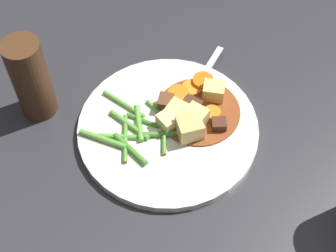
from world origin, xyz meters
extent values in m
plane|color=#2D2D33|center=(0.00, 0.00, 0.00)|extent=(3.00, 3.00, 0.00)
cylinder|color=white|center=(0.00, 0.00, 0.01)|extent=(0.26, 0.26, 0.01)
cylinder|color=brown|center=(0.05, 0.01, 0.01)|extent=(0.12, 0.12, 0.00)
cylinder|color=orange|center=(0.03, 0.04, 0.02)|extent=(0.05, 0.05, 0.01)
cylinder|color=orange|center=(0.07, 0.00, 0.02)|extent=(0.03, 0.03, 0.01)
cylinder|color=orange|center=(0.07, 0.06, 0.02)|extent=(0.04, 0.04, 0.01)
cylinder|color=orange|center=(0.05, 0.05, 0.02)|extent=(0.04, 0.04, 0.01)
cube|color=#E5CC7A|center=(0.04, -0.01, 0.03)|extent=(0.04, 0.04, 0.03)
cube|color=#EAD68C|center=(0.00, 0.00, 0.02)|extent=(0.03, 0.03, 0.02)
cube|color=#E5CC7A|center=(0.02, 0.01, 0.02)|extent=(0.04, 0.04, 0.02)
cube|color=#DBBC6B|center=(0.03, -0.02, 0.03)|extent=(0.03, 0.03, 0.03)
cube|color=#E5CC7A|center=(0.08, 0.03, 0.03)|extent=(0.04, 0.04, 0.03)
cube|color=brown|center=(0.01, 0.03, 0.02)|extent=(0.03, 0.03, 0.02)
cube|color=#4C2B19|center=(0.04, 0.02, 0.02)|extent=(0.03, 0.03, 0.02)
cube|color=#4C2B19|center=(0.07, -0.02, 0.02)|extent=(0.02, 0.02, 0.02)
cylinder|color=#66AD42|center=(-0.05, 0.05, 0.02)|extent=(0.05, 0.07, 0.01)
cylinder|color=#4C8E33|center=(-0.06, -0.03, 0.02)|extent=(0.04, 0.06, 0.01)
cylinder|color=#599E38|center=(-0.01, -0.02, 0.02)|extent=(0.02, 0.06, 0.01)
cylinder|color=#66AD42|center=(0.00, 0.01, 0.02)|extent=(0.04, 0.08, 0.01)
cylinder|color=#66AD42|center=(-0.04, 0.01, 0.02)|extent=(0.02, 0.06, 0.01)
cylinder|color=#599E38|center=(-0.06, -0.01, 0.02)|extent=(0.02, 0.08, 0.01)
cylinder|color=#66AD42|center=(-0.05, 0.01, 0.02)|extent=(0.05, 0.06, 0.01)
cylinder|color=#66AD42|center=(-0.08, 0.00, 0.02)|extent=(0.06, 0.02, 0.01)
cylinder|color=#4C8E33|center=(-0.03, 0.02, 0.02)|extent=(0.04, 0.04, 0.01)
cylinder|color=#4C8E33|center=(0.00, -0.02, 0.02)|extent=(0.08, 0.03, 0.01)
cylinder|color=#66AD42|center=(-0.10, 0.00, 0.02)|extent=(0.06, 0.05, 0.01)
cube|color=silver|center=(0.08, 0.08, 0.01)|extent=(0.09, 0.09, 0.00)
cube|color=silver|center=(0.04, 0.03, 0.01)|extent=(0.03, 0.03, 0.00)
cylinder|color=silver|center=(0.01, 0.02, 0.01)|extent=(0.03, 0.03, 0.00)
cylinder|color=silver|center=(0.02, 0.02, 0.01)|extent=(0.03, 0.03, 0.00)
cylinder|color=silver|center=(0.02, 0.01, 0.01)|extent=(0.03, 0.03, 0.00)
cylinder|color=silver|center=(0.03, 0.01, 0.01)|extent=(0.03, 0.03, 0.00)
cylinder|color=#4C2D19|center=(-0.17, 0.09, 0.07)|extent=(0.05, 0.05, 0.14)
camera|label=1|loc=(-0.11, -0.40, 0.61)|focal=53.80mm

